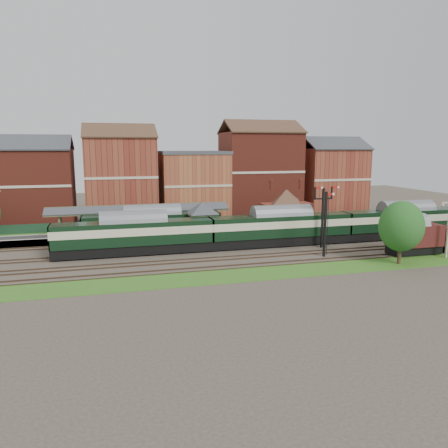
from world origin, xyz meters
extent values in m
plane|color=#473D33|center=(0.00, 0.00, 0.00)|extent=(160.00, 160.00, 0.00)
cube|color=#2D6619|center=(0.00, 16.00, 0.03)|extent=(90.00, 4.50, 0.06)
cube|color=#2D6619|center=(0.00, -12.00, 0.03)|extent=(90.00, 5.00, 0.06)
cube|color=#193823|center=(0.00, 18.00, 0.75)|extent=(90.00, 0.12, 1.50)
cube|color=#2D2D2D|center=(-5.00, 9.75, 0.50)|extent=(55.00, 3.40, 1.00)
cube|color=#5A6547|center=(-3.00, 3.25, 1.20)|extent=(3.40, 3.20, 2.40)
cube|color=#4E5736|center=(-3.00, 3.25, 3.40)|extent=(3.60, 3.40, 2.00)
pyramid|color=#383A3F|center=(-3.00, 3.25, 5.20)|extent=(5.40, 5.40, 1.60)
cube|color=maroon|center=(5.00, 3.25, 1.10)|extent=(3.00, 2.40, 2.20)
cube|color=#4C3323|center=(5.00, 2.60, 2.55)|extent=(3.20, 1.34, 0.79)
cube|color=#4C3323|center=(5.00, 3.90, 2.55)|extent=(3.20, 1.34, 0.79)
cube|color=maroon|center=(12.00, 9.75, 2.75)|extent=(8.00, 3.00, 3.50)
pyramid|color=#4C3323|center=(12.00, 9.75, 5.60)|extent=(8.10, 8.10, 2.20)
cube|color=maroon|center=(9.50, 9.75, 6.10)|extent=(0.60, 0.60, 1.60)
cube|color=maroon|center=(14.50, 9.75, 6.10)|extent=(0.60, 0.60, 1.60)
cube|color=#4E5736|center=(-22.00, 8.45, 2.70)|extent=(0.22, 0.22, 3.40)
cube|color=#4E5736|center=(0.00, 11.05, 2.70)|extent=(0.22, 0.22, 3.40)
cube|color=#383A3F|center=(-11.00, 8.80, 4.60)|extent=(26.00, 1.99, 0.90)
cube|color=#383A3F|center=(-11.00, 10.70, 4.60)|extent=(26.00, 1.99, 0.90)
cube|color=#4E5736|center=(-11.00, 9.75, 4.98)|extent=(26.00, 0.20, 0.20)
cube|color=black|center=(12.00, -2.50, 4.00)|extent=(0.25, 0.25, 8.00)
cube|color=black|center=(12.00, -2.50, 6.60)|extent=(2.60, 0.18, 0.18)
cube|color=#B2140F|center=(11.35, -2.50, 8.05)|extent=(1.10, 0.08, 0.25)
cube|color=#B2140F|center=(13.75, -2.50, 8.05)|extent=(1.10, 0.08, 0.25)
cube|color=black|center=(10.00, -7.00, 4.00)|extent=(0.25, 0.25, 8.00)
cube|color=#B2140F|center=(10.55, -7.00, 7.70)|extent=(1.10, 0.08, 0.25)
cube|color=beige|center=(24.00, -11.50, 3.50)|extent=(0.22, 0.22, 7.00)
cube|color=maroon|center=(-28.00, 25.00, 6.50)|extent=(14.00, 10.00, 13.00)
cube|color=maroon|center=(-13.00, 25.00, 7.50)|extent=(12.00, 10.00, 15.00)
cube|color=#A35B34|center=(0.00, 25.00, 6.00)|extent=(12.00, 10.00, 12.00)
cube|color=maroon|center=(13.00, 25.00, 8.00)|extent=(14.00, 10.00, 16.00)
cube|color=maroon|center=(28.00, 25.00, 6.50)|extent=(12.00, 10.00, 13.00)
cube|color=black|center=(-12.48, 0.00, 0.76)|extent=(19.66, 2.75, 1.20)
cube|color=black|center=(-12.48, 0.00, 2.78)|extent=(19.66, 3.06, 2.84)
cube|color=beige|center=(-12.48, 0.00, 3.12)|extent=(19.68, 3.10, 0.98)
cube|color=slate|center=(-12.48, 0.00, 4.37)|extent=(19.66, 3.06, 0.66)
cube|color=black|center=(7.18, 0.00, 0.76)|extent=(19.66, 2.75, 1.20)
cube|color=black|center=(7.18, 0.00, 2.78)|extent=(19.66, 3.06, 2.84)
cube|color=beige|center=(7.18, 0.00, 3.12)|extent=(19.68, 3.10, 0.98)
cube|color=slate|center=(7.18, 0.00, 4.37)|extent=(19.66, 3.06, 0.66)
cube|color=black|center=(26.84, 0.00, 0.76)|extent=(19.66, 2.75, 1.20)
cube|color=black|center=(26.84, 0.00, 2.78)|extent=(19.66, 3.06, 2.84)
cube|color=beige|center=(26.84, 0.00, 3.12)|extent=(19.68, 3.10, 0.98)
cube|color=slate|center=(26.84, 0.00, 4.37)|extent=(19.66, 3.06, 0.66)
cube|color=black|center=(-9.53, 6.50, 0.74)|extent=(19.06, 2.67, 1.16)
cube|color=black|center=(-9.53, 6.50, 2.70)|extent=(19.06, 2.97, 2.75)
cube|color=beige|center=(-9.53, 6.50, 3.03)|extent=(19.08, 3.01, 0.95)
cube|color=slate|center=(-9.53, 6.50, 4.24)|extent=(19.06, 2.97, 0.64)
cube|color=black|center=(21.34, -9.00, 0.65)|extent=(6.59, 2.43, 0.99)
cube|color=#491518|center=(21.34, -9.00, 2.47)|extent=(6.59, 2.86, 2.64)
cube|color=gray|center=(21.34, -9.00, 3.92)|extent=(6.59, 2.86, 0.48)
cylinder|color=#382619|center=(16.63, -12.50, 1.71)|extent=(0.44, 0.44, 3.41)
ellipsoid|color=#164F1E|center=(16.63, -12.50, 4.44)|extent=(5.02, 5.02, 5.77)
camera|label=1|loc=(-15.46, -54.27, 13.27)|focal=35.00mm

